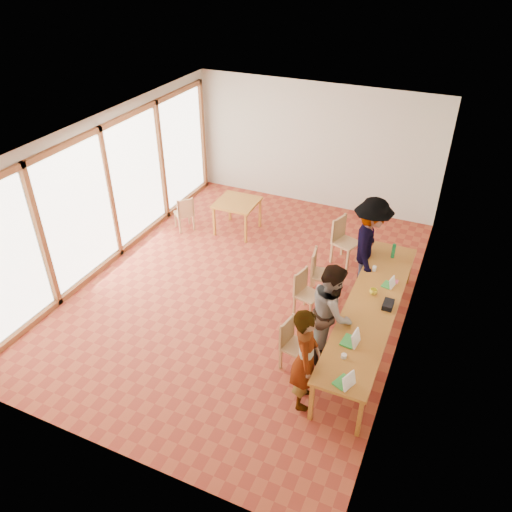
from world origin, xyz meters
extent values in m
plane|color=#9E4126|center=(0.00, 0.00, 0.00)|extent=(8.00, 8.00, 0.00)
cube|color=beige|center=(0.00, 4.00, 1.50)|extent=(6.00, 0.10, 3.00)
cube|color=beige|center=(0.00, -4.00, 1.50)|extent=(6.00, 0.10, 3.00)
cube|color=beige|center=(3.00, 0.00, 1.50)|extent=(0.10, 8.00, 3.00)
cube|color=white|center=(-2.96, 0.00, 1.50)|extent=(0.10, 8.00, 3.00)
cube|color=white|center=(0.00, 0.00, 3.02)|extent=(6.00, 8.00, 0.04)
cube|color=#AA7225|center=(2.50, -0.49, 0.72)|extent=(0.80, 4.00, 0.05)
cube|color=#AA7225|center=(2.16, -2.43, 0.35)|extent=(0.06, 0.06, 0.70)
cube|color=#AA7225|center=(2.16, 1.45, 0.35)|extent=(0.06, 0.06, 0.70)
cube|color=#AA7225|center=(2.84, -2.43, 0.35)|extent=(0.06, 0.06, 0.70)
cube|color=#AA7225|center=(2.84, 1.45, 0.35)|extent=(0.06, 0.06, 0.70)
cube|color=#AA7225|center=(-1.09, 1.93, 0.72)|extent=(0.90, 0.90, 0.05)
cube|color=#AA7225|center=(-1.48, 1.54, 0.35)|extent=(0.05, 0.05, 0.70)
cube|color=#AA7225|center=(-1.48, 2.32, 0.35)|extent=(0.05, 0.05, 0.70)
cube|color=#AA7225|center=(-0.70, 1.54, 0.35)|extent=(0.05, 0.05, 0.70)
cube|color=#AA7225|center=(-0.70, 2.32, 0.35)|extent=(0.05, 0.05, 0.70)
cube|color=tan|center=(1.62, -1.55, 0.41)|extent=(0.47, 0.47, 0.04)
cube|color=tan|center=(1.44, -1.52, 0.64)|extent=(0.11, 0.40, 0.42)
cube|color=tan|center=(1.35, -0.23, 0.41)|extent=(0.49, 0.49, 0.04)
cube|color=tan|center=(1.18, -0.18, 0.63)|extent=(0.14, 0.39, 0.42)
cube|color=tan|center=(1.42, 0.43, 0.44)|extent=(0.49, 0.49, 0.04)
cube|color=tan|center=(1.23, 0.40, 0.68)|extent=(0.11, 0.43, 0.45)
cube|color=tan|center=(1.51, 1.67, 0.47)|extent=(0.58, 0.58, 0.04)
cube|color=tan|center=(1.31, 1.73, 0.73)|extent=(0.19, 0.45, 0.48)
cube|color=tan|center=(-2.25, 1.52, 0.40)|extent=(0.55, 0.55, 0.04)
cube|color=tan|center=(-2.12, 1.41, 0.62)|extent=(0.28, 0.32, 0.41)
imported|color=gray|center=(1.95, -2.15, 0.84)|extent=(0.56, 0.70, 1.67)
imported|color=gray|center=(1.99, -1.06, 0.86)|extent=(0.85, 0.98, 1.72)
imported|color=gray|center=(2.09, 0.97, 0.95)|extent=(0.91, 1.33, 1.90)
cube|color=green|center=(2.53, -2.29, 0.76)|extent=(0.27, 0.31, 0.03)
cube|color=white|center=(2.61, -2.32, 0.86)|extent=(0.16, 0.25, 0.21)
cube|color=green|center=(2.39, -1.48, 0.76)|extent=(0.22, 0.29, 0.03)
cube|color=white|center=(2.49, -1.49, 0.86)|extent=(0.11, 0.26, 0.23)
cube|color=green|center=(2.62, 0.15, 0.76)|extent=(0.19, 0.24, 0.02)
cube|color=white|center=(2.69, 0.14, 0.84)|extent=(0.10, 0.20, 0.18)
imported|color=yellow|center=(2.45, -0.19, 0.80)|extent=(0.16, 0.16, 0.10)
cylinder|color=#167941|center=(2.53, 1.06, 0.89)|extent=(0.07, 0.07, 0.28)
cylinder|color=silver|center=(2.31, 0.49, 0.80)|extent=(0.07, 0.07, 0.09)
cylinder|color=white|center=(2.41, -1.82, 0.78)|extent=(0.08, 0.08, 0.06)
cube|color=#D14374|center=(2.75, 0.31, 0.76)|extent=(0.05, 0.10, 0.01)
cube|color=black|center=(2.75, -0.43, 0.80)|extent=(0.16, 0.26, 0.09)
camera|label=1|loc=(3.37, -7.00, 5.81)|focal=35.00mm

